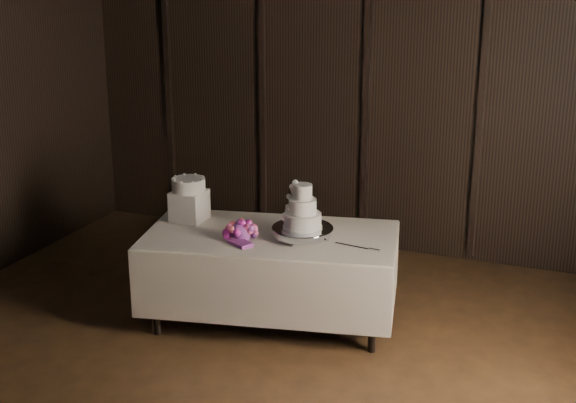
{
  "coord_description": "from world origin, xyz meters",
  "views": [
    {
      "loc": [
        2.18,
        -3.97,
        2.93
      ],
      "look_at": [
        -0.03,
        1.52,
        1.05
      ],
      "focal_mm": 50.0,
      "sensor_mm": 36.0,
      "label": 1
    }
  ],
  "objects_px": {
    "display_table": "(271,274)",
    "box_pedestal": "(189,206)",
    "wedding_cake": "(299,211)",
    "small_cake": "(189,185)",
    "bouquet": "(241,231)",
    "cake_stand": "(303,233)"
  },
  "relations": [
    {
      "from": "wedding_cake",
      "to": "small_cake",
      "type": "xyz_separation_m",
      "value": [
        -1.01,
        0.08,
        0.08
      ]
    },
    {
      "from": "small_cake",
      "to": "display_table",
      "type": "bearing_deg",
      "value": -5.29
    },
    {
      "from": "display_table",
      "to": "wedding_cake",
      "type": "bearing_deg",
      "value": -14.26
    },
    {
      "from": "display_table",
      "to": "box_pedestal",
      "type": "xyz_separation_m",
      "value": [
        -0.76,
        0.07,
        0.47
      ]
    },
    {
      "from": "cake_stand",
      "to": "wedding_cake",
      "type": "xyz_separation_m",
      "value": [
        -0.03,
        -0.01,
        0.18
      ]
    },
    {
      "from": "box_pedestal",
      "to": "bouquet",
      "type": "bearing_deg",
      "value": -23.55
    },
    {
      "from": "cake_stand",
      "to": "small_cake",
      "type": "xyz_separation_m",
      "value": [
        -1.03,
        0.07,
        0.26
      ]
    },
    {
      "from": "display_table",
      "to": "small_cake",
      "type": "distance_m",
      "value": 1.0
    },
    {
      "from": "cake_stand",
      "to": "box_pedestal",
      "type": "distance_m",
      "value": 1.04
    },
    {
      "from": "cake_stand",
      "to": "wedding_cake",
      "type": "relative_size",
      "value": 1.38
    },
    {
      "from": "cake_stand",
      "to": "wedding_cake",
      "type": "bearing_deg",
      "value": -150.26
    },
    {
      "from": "wedding_cake",
      "to": "bouquet",
      "type": "bearing_deg",
      "value": -143.33
    },
    {
      "from": "cake_stand",
      "to": "bouquet",
      "type": "xyz_separation_m",
      "value": [
        -0.44,
        -0.19,
        0.02
      ]
    },
    {
      "from": "cake_stand",
      "to": "small_cake",
      "type": "distance_m",
      "value": 1.07
    },
    {
      "from": "small_cake",
      "to": "box_pedestal",
      "type": "bearing_deg",
      "value": 0.0
    },
    {
      "from": "display_table",
      "to": "wedding_cake",
      "type": "relative_size",
      "value": 6.18
    },
    {
      "from": "bouquet",
      "to": "small_cake",
      "type": "height_order",
      "value": "small_cake"
    },
    {
      "from": "cake_stand",
      "to": "bouquet",
      "type": "distance_m",
      "value": 0.48
    },
    {
      "from": "display_table",
      "to": "small_cake",
      "type": "relative_size",
      "value": 7.84
    },
    {
      "from": "cake_stand",
      "to": "bouquet",
      "type": "bearing_deg",
      "value": -156.26
    },
    {
      "from": "display_table",
      "to": "cake_stand",
      "type": "height_order",
      "value": "cake_stand"
    },
    {
      "from": "display_table",
      "to": "box_pedestal",
      "type": "distance_m",
      "value": 0.9
    }
  ]
}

